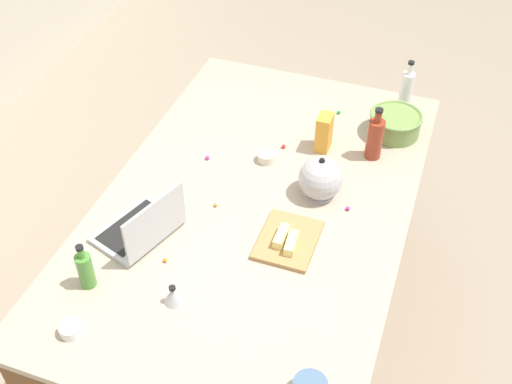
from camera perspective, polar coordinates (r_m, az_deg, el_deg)
ground_plane at (r=3.24m, az=0.00°, el=-12.50°), size 12.00×12.00×0.00m
island_counter at (r=2.88m, az=0.00°, el=-7.34°), size 1.96×1.22×0.90m
laptop at (r=2.42m, az=-10.18°, el=-3.18°), size 0.36×0.31×0.22m
mixing_bowl_large at (r=2.94m, az=12.46°, el=6.08°), size 0.24×0.24×0.10m
bottle_soy at (r=2.76m, az=10.70°, el=4.83°), size 0.07×0.07×0.25m
bottle_vinegar at (r=3.10m, az=13.43°, el=9.00°), size 0.06×0.06×0.25m
bottle_olive at (r=2.28m, az=-15.17°, el=-6.78°), size 0.06×0.06×0.20m
kettle at (r=2.55m, az=5.85°, el=1.20°), size 0.21×0.18×0.20m
cutting_board at (r=2.39m, az=2.92°, el=-4.35°), size 0.27×0.21×0.02m
butter_stick_left at (r=2.35m, az=3.21°, el=-4.62°), size 0.11×0.05×0.04m
butter_stick_right at (r=2.37m, az=2.32°, el=-4.01°), size 0.11×0.04×0.04m
ramekin_medium at (r=2.74m, az=0.97°, el=3.19°), size 0.08×0.08×0.04m
ramekin_wide at (r=2.21m, az=-16.40°, el=-11.81°), size 0.08×0.08×0.04m
kitchen_timer at (r=2.20m, az=-7.50°, el=-9.20°), size 0.07×0.07×0.08m
candy_bag at (r=2.78m, az=6.17°, el=5.38°), size 0.09×0.06×0.17m
candy_0 at (r=2.53m, az=-3.68°, el=-1.20°), size 0.01×0.01×0.01m
candy_1 at (r=2.76m, az=-4.43°, el=3.11°), size 0.02×0.02×0.02m
candy_2 at (r=2.23m, az=-17.04°, el=-11.54°), size 0.02×0.02×0.02m
candy_3 at (r=2.72m, az=7.15°, el=2.17°), size 0.02×0.02×0.02m
candy_4 at (r=2.81m, az=2.59°, el=4.12°), size 0.02×0.02×0.02m
candy_5 at (r=3.05m, az=7.49°, el=7.16°), size 0.02×0.02×0.02m
candy_6 at (r=2.54m, az=8.31°, el=-1.48°), size 0.02×0.02×0.02m
candy_7 at (r=2.35m, az=-8.23°, el=-6.14°), size 0.02×0.02×0.02m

